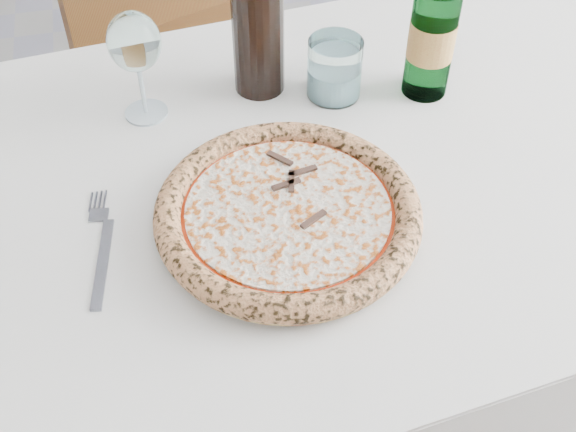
% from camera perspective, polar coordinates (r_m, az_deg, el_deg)
% --- Properties ---
extents(dining_table, '(1.47, 0.96, 0.76)m').
position_cam_1_polar(dining_table, '(1.07, -1.24, -0.40)').
color(dining_table, brown).
rests_on(dining_table, floor).
extents(chair_far, '(0.57, 0.57, 0.93)m').
position_cam_1_polar(chair_far, '(1.79, -9.09, 15.15)').
color(chair_far, brown).
rests_on(chair_far, floor).
extents(plate, '(0.30, 0.30, 0.02)m').
position_cam_1_polar(plate, '(0.93, 0.00, -0.48)').
color(plate, white).
rests_on(plate, dining_table).
extents(pizza, '(0.34, 0.34, 0.04)m').
position_cam_1_polar(pizza, '(0.92, -0.00, 0.28)').
color(pizza, tan).
rests_on(pizza, plate).
extents(fork, '(0.04, 0.21, 0.00)m').
position_cam_1_polar(fork, '(0.94, -14.53, -2.42)').
color(fork, slate).
rests_on(fork, dining_table).
extents(wine_glass, '(0.08, 0.08, 0.17)m').
position_cam_1_polar(wine_glass, '(1.06, -12.04, 13.12)').
color(wine_glass, silver).
rests_on(wine_glass, dining_table).
extents(tumbler, '(0.08, 0.08, 0.09)m').
position_cam_1_polar(tumbler, '(1.13, 3.68, 11.28)').
color(tumbler, white).
rests_on(tumbler, dining_table).
extents(beer_bottle, '(0.07, 0.07, 0.27)m').
position_cam_1_polar(beer_bottle, '(1.12, 11.40, 14.25)').
color(beer_bottle, '#327643').
rests_on(beer_bottle, dining_table).
extents(wine_bottle, '(0.08, 0.08, 0.32)m').
position_cam_1_polar(wine_bottle, '(1.09, -2.45, 16.00)').
color(wine_bottle, black).
rests_on(wine_bottle, dining_table).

